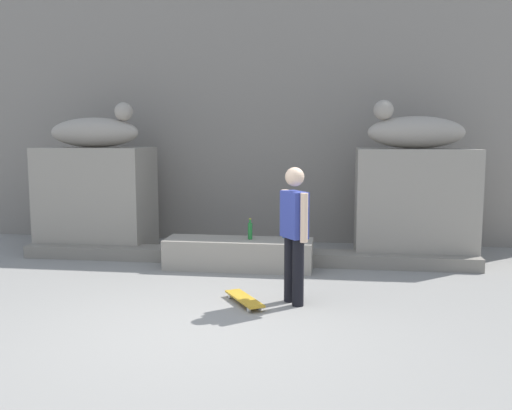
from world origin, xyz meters
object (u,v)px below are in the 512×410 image
(bottle_green, at_px, (250,231))
(bottle_blue, at_px, (284,230))
(statue_reclining_left, at_px, (96,131))
(skateboard, at_px, (244,299))
(statue_reclining_right, at_px, (414,131))
(skater, at_px, (294,229))

(bottle_green, height_order, bottle_blue, bottle_green)
(statue_reclining_left, xyz_separation_m, skateboard, (3.08, -2.84, -2.05))
(statue_reclining_left, bearing_deg, statue_reclining_right, 0.71)
(skater, distance_m, bottle_blue, 1.98)
(statue_reclining_left, distance_m, skater, 4.73)
(skateboard, bearing_deg, statue_reclining_right, 108.47)
(statue_reclining_right, bearing_deg, bottle_blue, 10.77)
(statue_reclining_right, bearing_deg, statue_reclining_left, -11.05)
(bottle_blue, bearing_deg, statue_reclining_right, 21.75)
(statue_reclining_left, distance_m, statue_reclining_right, 5.40)
(skater, relative_size, bottle_blue, 5.92)
(skater, xyz_separation_m, skateboard, (-0.59, -0.11, -0.86))
(skater, height_order, bottle_blue, skater)
(statue_reclining_left, xyz_separation_m, statue_reclining_right, (5.40, -0.01, 0.00))
(skater, xyz_separation_m, bottle_blue, (-0.29, 1.92, -0.35))
(statue_reclining_right, relative_size, bottle_green, 5.20)
(statue_reclining_left, xyz_separation_m, bottle_blue, (3.38, -0.81, -1.54))
(statue_reclining_right, relative_size, skater, 1.00)
(skater, bearing_deg, skateboard, -114.32)
(skateboard, relative_size, bottle_green, 2.43)
(skateboard, bearing_deg, bottle_green, 154.25)
(skater, height_order, bottle_green, skater)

